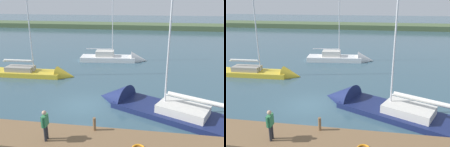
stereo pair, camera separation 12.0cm
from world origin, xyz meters
The scene contains 8 objects.
ground_plane centered at (0.00, 0.00, 0.00)m, with size 200.00×200.00×0.00m, color #385666.
far_shoreline centered at (0.00, -49.05, 0.00)m, with size 180.00×8.00×2.40m, color #4C603D.
dock_pier centered at (0.00, 5.16, 0.31)m, with size 18.63×2.55×0.61m, color brown.
mooring_post_near centered at (-1.86, 4.27, 1.00)m, with size 0.17×0.17×0.77m, color brown.
sailboat_far_left centered at (-4.60, -0.33, 0.09)m, with size 11.03×7.30×11.78m.
sailboat_outer_mooring centered at (-1.00, -13.67, 0.23)m, with size 8.62×2.92×10.41m.
sailboat_mid_channel centered at (6.52, -6.24, 0.17)m, with size 9.05×2.24×11.22m.
person_on_dock centered at (0.42, 5.61, 1.60)m, with size 0.23×0.65×1.71m.
Camera 2 is at (-4.76, 15.71, 7.75)m, focal length 37.79 mm.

